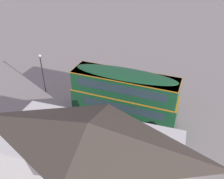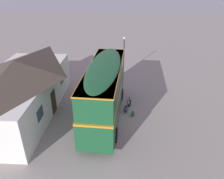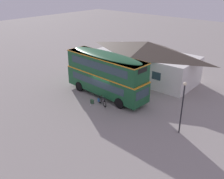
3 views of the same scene
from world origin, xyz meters
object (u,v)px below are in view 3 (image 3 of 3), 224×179
at_px(touring_bicycle, 102,101).
at_px(backpack_on_ground, 92,101).
at_px(water_bottle_clear_plastic, 91,105).
at_px(street_lamp, 183,102).
at_px(double_decker_bus, 106,73).

xyz_separation_m(touring_bicycle, backpack_on_ground, (-0.96, -0.46, -0.12)).
xyz_separation_m(backpack_on_ground, water_bottle_clear_plastic, (0.31, -0.51, -0.14)).
bearing_deg(touring_bicycle, water_bottle_clear_plastic, -123.92).
height_order(touring_bicycle, street_lamp, street_lamp).
distance_m(touring_bicycle, water_bottle_clear_plastic, 1.19).
bearing_deg(touring_bicycle, double_decker_bus, 122.11).
distance_m(touring_bicycle, backpack_on_ground, 1.07).
relative_size(water_bottle_clear_plastic, street_lamp, 0.06).
relative_size(touring_bicycle, water_bottle_clear_plastic, 6.56).
height_order(water_bottle_clear_plastic, street_lamp, street_lamp).
height_order(touring_bicycle, water_bottle_clear_plastic, touring_bicycle).
relative_size(double_decker_bus, touring_bicycle, 6.00).
distance_m(touring_bicycle, street_lamp, 8.74).
distance_m(double_decker_bus, street_lamp, 9.65).
distance_m(backpack_on_ground, water_bottle_clear_plastic, 0.61).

